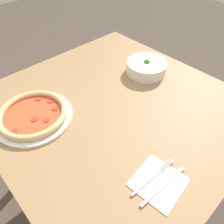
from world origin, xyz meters
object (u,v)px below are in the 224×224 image
object	(u,v)px
pizza	(33,115)
bowl	(146,67)
fork	(153,177)
knife	(161,187)

from	to	relation	value
pizza	bowl	world-z (taller)	bowl
bowl	fork	world-z (taller)	bowl
pizza	knife	size ratio (longest dim) A/B	1.57
pizza	fork	xyz separation A→B (m)	(0.51, 0.15, -0.01)
knife	pizza	bearing A→B (deg)	107.11
pizza	bowl	size ratio (longest dim) A/B	1.55
pizza	knife	bearing A→B (deg)	14.25
fork	pizza	bearing A→B (deg)	108.91
bowl	knife	bearing A→B (deg)	-44.84
pizza	fork	bearing A→B (deg)	16.04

